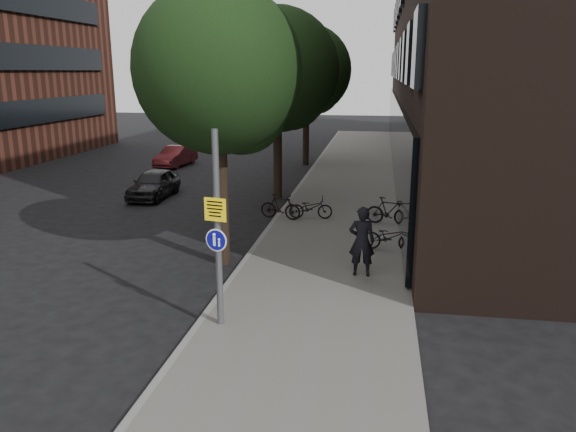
% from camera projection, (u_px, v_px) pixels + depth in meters
% --- Properties ---
extents(ground, '(120.00, 120.00, 0.00)m').
position_uv_depth(ground, '(289.00, 345.00, 11.07)').
color(ground, black).
rests_on(ground, ground).
extents(sidewalk, '(4.50, 60.00, 0.12)m').
position_uv_depth(sidewalk, '(340.00, 217.00, 20.57)').
color(sidewalk, '#5E5B57').
rests_on(sidewalk, ground).
extents(curb_edge, '(0.15, 60.00, 0.13)m').
position_uv_depth(curb_edge, '(279.00, 214.00, 20.92)').
color(curb_edge, slate).
rests_on(curb_edge, ground).
extents(street_tree_near, '(4.40, 4.40, 7.50)m').
position_uv_depth(street_tree_near, '(222.00, 77.00, 14.62)').
color(street_tree_near, black).
rests_on(street_tree_near, ground).
extents(street_tree_mid, '(5.00, 5.00, 7.80)m').
position_uv_depth(street_tree_mid, '(280.00, 74.00, 22.74)').
color(street_tree_mid, black).
rests_on(street_tree_mid, ground).
extents(street_tree_far, '(5.00, 5.00, 7.80)m').
position_uv_depth(street_tree_far, '(308.00, 74.00, 31.34)').
color(street_tree_far, black).
rests_on(street_tree_far, ground).
extents(signpost, '(0.46, 0.14, 4.05)m').
position_uv_depth(signpost, '(218.00, 230.00, 11.24)').
color(signpost, '#595B5E').
rests_on(signpost, sidewalk).
extents(pedestrian, '(0.68, 0.45, 1.83)m').
position_uv_depth(pedestrian, '(362.00, 241.00, 14.32)').
color(pedestrian, black).
rests_on(pedestrian, sidewalk).
extents(parked_bike_facade_near, '(1.62, 0.69, 0.83)m').
position_uv_depth(parked_bike_facade_near, '(390.00, 237.00, 16.46)').
color(parked_bike_facade_near, black).
rests_on(parked_bike_facade_near, sidewalk).
extents(parked_bike_facade_far, '(1.65, 0.83, 0.96)m').
position_uv_depth(parked_bike_facade_far, '(389.00, 211.00, 19.20)').
color(parked_bike_facade_far, black).
rests_on(parked_bike_facade_far, sidewalk).
extents(parked_bike_curb_near, '(1.59, 0.72, 0.81)m').
position_uv_depth(parked_bike_curb_near, '(311.00, 208.00, 20.01)').
color(parked_bike_curb_near, black).
rests_on(parked_bike_curb_near, sidewalk).
extents(parked_bike_curb_far, '(1.57, 0.75, 0.91)m').
position_uv_depth(parked_bike_curb_far, '(280.00, 207.00, 19.94)').
color(parked_bike_curb_far, black).
rests_on(parked_bike_curb_far, sidewalk).
extents(parked_car_near, '(1.43, 3.51, 1.19)m').
position_uv_depth(parked_car_near, '(154.00, 184.00, 23.88)').
color(parked_car_near, black).
rests_on(parked_car_near, ground).
extents(parked_car_mid, '(1.56, 3.55, 1.13)m').
position_uv_depth(parked_car_mid, '(176.00, 156.00, 31.78)').
color(parked_car_mid, maroon).
rests_on(parked_car_mid, ground).
extents(parked_car_far, '(2.11, 4.15, 1.16)m').
position_uv_depth(parked_car_far, '(248.00, 138.00, 40.55)').
color(parked_car_far, black).
rests_on(parked_car_far, ground).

